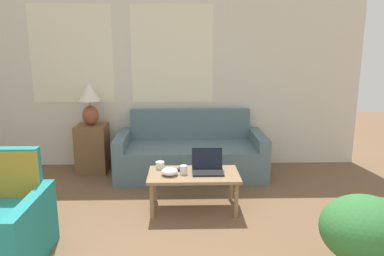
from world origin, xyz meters
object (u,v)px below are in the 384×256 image
(couch, at_px, (191,155))
(cup_yellow, at_px, (160,165))
(laptop, at_px, (208,167))
(tv_remote, at_px, (181,169))
(table_lamp, at_px, (90,101))
(cup_navy, at_px, (184,170))
(snack_bowl, at_px, (170,172))
(potted_plant, at_px, (365,234))
(coffee_table, at_px, (194,178))

(couch, relative_size, cup_yellow, 20.42)
(laptop, bearing_deg, tv_remote, 164.29)
(laptop, xyz_separation_m, tv_remote, (-0.28, 0.08, -0.04))
(couch, relative_size, table_lamp, 3.41)
(table_lamp, xyz_separation_m, cup_yellow, (0.97, -1.07, -0.53))
(couch, bearing_deg, tv_remote, -97.28)
(cup_yellow, bearing_deg, couch, 69.65)
(couch, xyz_separation_m, tv_remote, (-0.13, -0.98, 0.15))
(cup_navy, xyz_separation_m, tv_remote, (-0.03, 0.14, -0.03))
(couch, relative_size, snack_bowl, 11.16)
(tv_remote, relative_size, potted_plant, 0.23)
(couch, height_order, coffee_table, couch)
(couch, distance_m, cup_navy, 1.14)
(snack_bowl, height_order, tv_remote, snack_bowl)
(coffee_table, bearing_deg, laptop, 17.30)
(laptop, height_order, cup_navy, laptop)
(table_lamp, relative_size, coffee_table, 0.60)
(coffee_table, distance_m, cup_navy, 0.14)
(couch, xyz_separation_m, coffee_table, (0.00, -1.11, 0.09))
(laptop, relative_size, snack_bowl, 1.88)
(coffee_table, relative_size, snack_bowl, 5.44)
(laptop, bearing_deg, cup_navy, -166.69)
(table_lamp, distance_m, coffee_table, 1.91)
(table_lamp, bearing_deg, snack_bowl, -50.01)
(tv_remote, height_order, potted_plant, potted_plant)
(couch, xyz_separation_m, laptop, (0.15, -1.06, 0.19))
(cup_yellow, bearing_deg, coffee_table, -24.98)
(laptop, xyz_separation_m, snack_bowl, (-0.39, -0.09, -0.02))
(coffee_table, xyz_separation_m, laptop, (0.15, 0.05, 0.10))
(coffee_table, bearing_deg, snack_bowl, -169.60)
(coffee_table, xyz_separation_m, potted_plant, (1.15, -1.29, 0.05))
(table_lamp, xyz_separation_m, tv_remote, (1.19, -1.11, -0.56))
(snack_bowl, bearing_deg, coffee_table, 10.40)
(table_lamp, bearing_deg, cup_navy, -45.75)
(cup_yellow, height_order, tv_remote, cup_yellow)
(coffee_table, relative_size, cup_yellow, 9.96)
(table_lamp, relative_size, laptop, 1.74)
(laptop, height_order, tv_remote, laptop)
(coffee_table, height_order, tv_remote, tv_remote)
(cup_navy, bearing_deg, coffee_table, 7.33)
(tv_remote, bearing_deg, snack_bowl, -124.50)
(laptop, relative_size, cup_navy, 3.62)
(cup_navy, height_order, cup_yellow, cup_navy)
(cup_yellow, relative_size, snack_bowl, 0.55)
(cup_navy, xyz_separation_m, cup_yellow, (-0.25, 0.18, -0.01))
(couch, bearing_deg, cup_navy, -95.04)
(laptop, bearing_deg, potted_plant, -53.14)
(snack_bowl, relative_size, tv_remote, 1.11)
(cup_navy, relative_size, snack_bowl, 0.52)
(couch, bearing_deg, coffee_table, -89.82)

